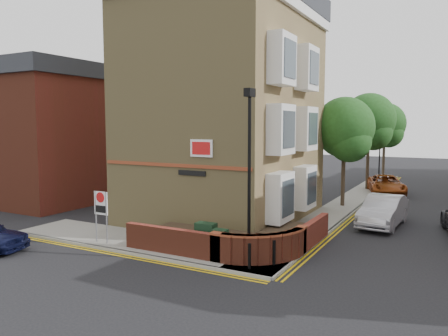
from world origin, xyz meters
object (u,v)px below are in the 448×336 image
zone_sign (101,207)px  silver_car_near (383,211)px  utility_cabinet_large (206,238)px  lamppost (249,174)px

zone_sign → silver_car_near: bearing=43.4°
utility_cabinet_large → lamppost: bearing=-3.0°
zone_sign → lamppost: bearing=6.1°
utility_cabinet_large → silver_car_near: bearing=58.5°
utility_cabinet_large → silver_car_near: (5.30, 8.66, 0.06)m
silver_car_near → utility_cabinet_large: bearing=-117.4°
lamppost → utility_cabinet_large: (-1.90, 0.10, -2.62)m
utility_cabinet_large → zone_sign: 4.86m
lamppost → silver_car_near: bearing=68.8°
silver_car_near → lamppost: bearing=-107.2°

